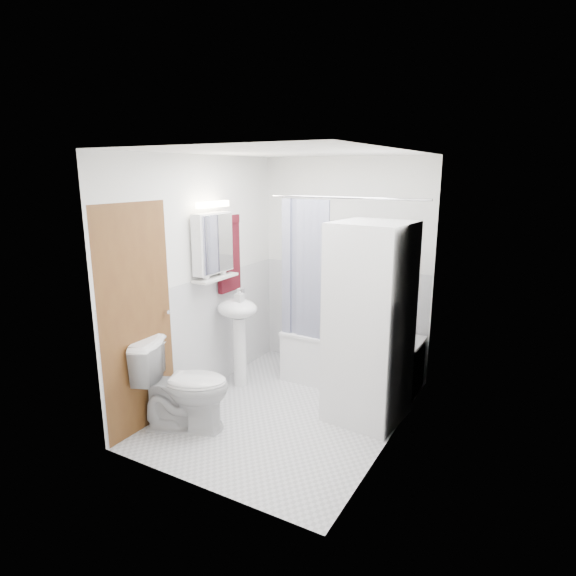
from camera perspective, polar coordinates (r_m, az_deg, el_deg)
The scene contains 20 objects.
floor at distance 4.76m, azimuth -0.03°, elevation -14.43°, with size 2.60×2.60×0.00m, color silver.
room_walls at distance 4.27m, azimuth -0.04°, elevation 3.48°, with size 2.60×2.60×2.60m.
wainscot at distance 4.75m, azimuth 1.71°, elevation -6.56°, with size 1.98×2.58×2.58m.
door at distance 4.50m, azimuth -14.16°, elevation -2.77°, with size 0.05×2.00×2.00m.
bathtub at distance 5.28m, azimuth 7.55°, elevation -8.01°, with size 1.43×0.68×0.55m.
tub_spout at distance 5.34m, azimuth 11.06°, elevation -1.52°, with size 0.04×0.04×0.12m, color silver.
curtain_rod at distance 4.66m, azimuth 6.90°, elevation 10.59°, with size 0.02×0.02×1.61m, color silver.
shower_curtain at distance 4.94m, azimuth 2.04°, elevation 2.07°, with size 0.55×0.02×1.45m.
sink at distance 5.08m, azimuth -5.94°, elevation -4.05°, with size 0.44×0.37×1.04m.
medicine_cabinet at distance 4.84m, azimuth -8.88°, elevation 5.46°, with size 0.13×0.50×0.71m.
shelf at distance 4.89m, azimuth -8.58°, elevation 1.21°, with size 0.18×0.54×0.03m, color silver.
shower_caddy at distance 5.25m, azimuth 11.68°, elevation 1.37°, with size 0.22×0.06×0.02m, color silver.
towel at distance 5.12m, azimuth -7.04°, elevation 4.21°, with size 0.07×0.34×0.82m.
washer_dryer at distance 4.39m, azimuth 9.59°, elevation -4.16°, with size 0.71×0.70×1.82m.
toilet at distance 4.43m, azimuth -12.28°, elevation -11.25°, with size 0.46×0.82×0.80m, color white.
soap_pump at distance 4.96m, azimuth -5.78°, elevation -1.50°, with size 0.08×0.17×0.08m, color gray.
shelf_bottle at distance 4.77m, azimuth -9.71°, elevation 1.43°, with size 0.07×0.18×0.07m, color gray.
shelf_cup at distance 4.97m, azimuth -7.76°, elevation 2.18°, with size 0.10×0.09×0.10m, color gray.
shampoo_a at distance 5.29m, azimuth 9.91°, elevation 2.38°, with size 0.13×0.17×0.13m, color gray.
shampoo_b at distance 5.26m, azimuth 11.13°, elevation 1.97°, with size 0.08×0.21×0.08m, color #265399.
Camera 1 is at (2.06, -3.66, 2.24)m, focal length 30.00 mm.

